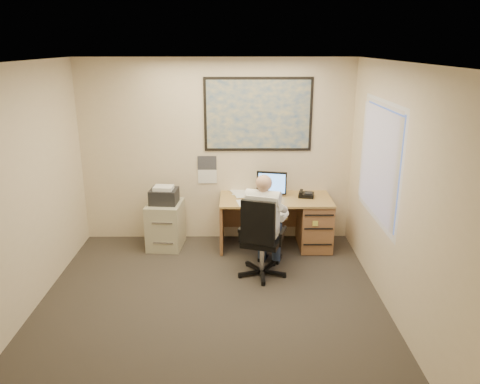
{
  "coord_description": "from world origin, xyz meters",
  "views": [
    {
      "loc": [
        0.29,
        -4.5,
        2.87
      ],
      "look_at": [
        0.34,
        1.3,
        1.03
      ],
      "focal_mm": 35.0,
      "sensor_mm": 36.0,
      "label": 1
    }
  ],
  "objects_px": {
    "desk": "(298,218)",
    "filing_cabinet": "(165,221)",
    "person": "(262,226)",
    "office_chair": "(263,254)"
  },
  "relations": [
    {
      "from": "office_chair",
      "to": "person",
      "type": "bearing_deg",
      "value": 118.77
    },
    {
      "from": "person",
      "to": "office_chair",
      "type": "bearing_deg",
      "value": -60.7
    },
    {
      "from": "desk",
      "to": "person",
      "type": "bearing_deg",
      "value": -123.09
    },
    {
      "from": "desk",
      "to": "filing_cabinet",
      "type": "height_order",
      "value": "desk"
    },
    {
      "from": "desk",
      "to": "office_chair",
      "type": "distance_m",
      "value": 1.11
    },
    {
      "from": "desk",
      "to": "office_chair",
      "type": "xyz_separation_m",
      "value": [
        -0.56,
        -0.96,
        -0.12
      ]
    },
    {
      "from": "desk",
      "to": "person",
      "type": "xyz_separation_m",
      "value": [
        -0.57,
        -0.88,
        0.23
      ]
    },
    {
      "from": "filing_cabinet",
      "to": "person",
      "type": "xyz_separation_m",
      "value": [
        1.37,
        -0.88,
        0.27
      ]
    },
    {
      "from": "desk",
      "to": "filing_cabinet",
      "type": "distance_m",
      "value": 1.94
    },
    {
      "from": "filing_cabinet",
      "to": "office_chair",
      "type": "xyz_separation_m",
      "value": [
        1.39,
        -0.96,
        -0.08
      ]
    }
  ]
}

